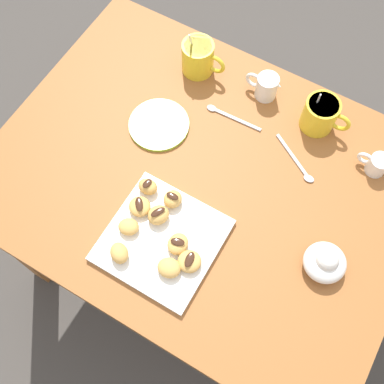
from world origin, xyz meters
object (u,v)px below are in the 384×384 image
Objects in this scene: cream_pitcher_white at (266,86)px; beignet_1 at (178,244)px; coffee_mug_yellow_right at (321,114)px; beignet_8 at (158,215)px; ice_cream_bowl at (325,262)px; saucer_lime_left at (159,125)px; dining_table at (203,195)px; beignet_2 at (148,187)px; beignet_6 at (119,253)px; pastry_plate_square at (163,241)px; coffee_mug_yellow_left at (199,57)px; beignet_4 at (169,268)px; beignet_5 at (173,199)px; beignet_0 at (190,261)px; beignet_3 at (140,207)px; chocolate_sauce_pitcher at (378,164)px; beignet_7 at (129,227)px.

cream_pitcher_white reaches higher than beignet_1.
coffee_mug_yellow_right is 2.68× the size of beignet_8.
saucer_lime_left is at bearing 165.83° from ice_cream_bowl.
dining_table is 10.79× the size of ice_cream_bowl.
beignet_1 is at bearing -78.05° from dining_table.
cream_pitcher_white reaches higher than beignet_8.
beignet_2 is (-0.12, -0.42, -0.01)m from cream_pitcher_white.
cream_pitcher_white is 1.97× the size of beignet_6.
coffee_mug_yellow_left is at bearing 110.54° from pastry_plate_square.
beignet_4 is 1.16× the size of beignet_5.
saucer_lime_left is 0.40m from beignet_0.
beignet_8 is at bearing 131.49° from pastry_plate_square.
beignet_3 is 1.15× the size of beignet_5.
beignet_8 is at bearing -58.09° from saucer_lime_left.
beignet_3 is 0.13m from beignet_6.
beignet_5 is at bearing 118.30° from beignet_4.
coffee_mug_yellow_left reaches higher than beignet_1.
coffee_mug_yellow_right reaches higher than beignet_1.
dining_table is at bearing 111.58° from beignet_0.
beignet_5 is (0.06, 0.06, 0.00)m from beignet_3.
dining_table is at bearing -21.92° from saucer_lime_left.
coffee_mug_yellow_left is 1.64× the size of chocolate_sauce_pitcher.
coffee_mug_yellow_left is (-0.19, 0.50, 0.04)m from pastry_plate_square.
beignet_0 is (0.09, -0.22, 0.15)m from dining_table.
coffee_mug_yellow_right reaches higher than beignet_6.
beignet_5 is 0.19m from beignet_6.
beignet_5 is 0.89× the size of beignet_8.
beignet_7 is (0.10, -0.29, 0.03)m from saucer_lime_left.
pastry_plate_square is 5.55× the size of beignet_5.
beignet_4 is 0.13m from beignet_8.
coffee_mug_yellow_right reaches higher than chocolate_sauce_pitcher.
pastry_plate_square is 0.33m from saucer_lime_left.
beignet_2 is at bearing -125.55° from coffee_mug_yellow_right.
beignet_1 is at bearing -65.34° from coffee_mug_yellow_left.
coffee_mug_yellow_left reaches higher than beignet_5.
beignet_8 is at bearing -71.93° from coffee_mug_yellow_left.
beignet_1 is (0.23, -0.49, -0.02)m from coffee_mug_yellow_left.
chocolate_sauce_pitcher reaches higher than beignet_5.
beignet_8 is at bearing 132.49° from beignet_4.
beignet_2 is 0.95× the size of beignet_6.
dining_table is 0.47m from chocolate_sauce_pitcher.
beignet_2 is (-0.46, -0.04, 0.00)m from ice_cream_bowl.
beignet_7 is at bearing -160.55° from ice_cream_bowl.
beignet_3 reaches higher than saucer_lime_left.
beignet_8 is at bearing 52.33° from beignet_7.
ice_cream_bowl reaches higher than beignet_0.
coffee_mug_yellow_left reaches higher than beignet_8.
beignet_5 is at bearing -68.66° from coffee_mug_yellow_left.
coffee_mug_yellow_left reaches higher than beignet_0.
cream_pitcher_white is at bearing 132.36° from ice_cream_bowl.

